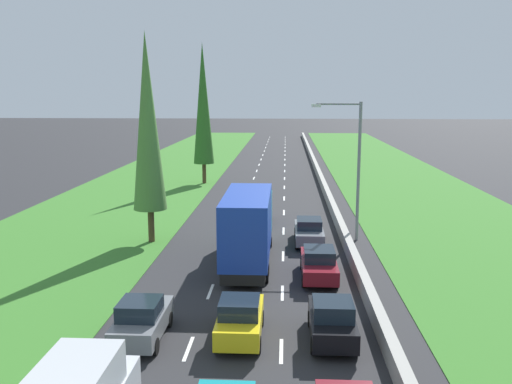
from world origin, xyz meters
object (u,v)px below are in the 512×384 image
at_px(black_hatchback_right_lane, 332,320).
at_px(grey_sedan_right_lane, 309,231).
at_px(street_light_mast, 354,161).
at_px(blue_box_truck_centre_lane, 248,226).
at_px(maroon_sedan_right_lane, 319,263).
at_px(poplar_tree_third, 203,104).
at_px(poplar_tree_second, 148,123).
at_px(yellow_hatchback_centre_lane, 240,318).
at_px(blue_hatchback_centre_lane, 260,212).
at_px(grey_hatchback_left_lane, 142,320).

height_order(black_hatchback_right_lane, grey_sedan_right_lane, black_hatchback_right_lane).
bearing_deg(street_light_mast, blue_box_truck_centre_lane, -139.78).
bearing_deg(maroon_sedan_right_lane, blue_box_truck_centre_lane, 149.47).
height_order(blue_box_truck_centre_lane, poplar_tree_third, poplar_tree_third).
height_order(maroon_sedan_right_lane, poplar_tree_second, poplar_tree_second).
relative_size(yellow_hatchback_centre_lane, street_light_mast, 0.43).
height_order(blue_hatchback_centre_lane, poplar_tree_second, poplar_tree_second).
bearing_deg(maroon_sedan_right_lane, yellow_hatchback_centre_lane, -115.70).
xyz_separation_m(black_hatchback_right_lane, poplar_tree_second, (-10.49, 13.70, 6.87)).
bearing_deg(blue_box_truck_centre_lane, poplar_tree_third, 103.57).
xyz_separation_m(poplar_tree_second, street_light_mast, (13.00, 1.19, -2.47)).
distance_m(yellow_hatchback_centre_lane, grey_sedan_right_lane, 14.35).
height_order(yellow_hatchback_centre_lane, poplar_tree_third, poplar_tree_third).
height_order(yellow_hatchback_centre_lane, poplar_tree_second, poplar_tree_second).
distance_m(yellow_hatchback_centre_lane, street_light_mast, 16.69).
distance_m(grey_sedan_right_lane, poplar_tree_third, 26.38).
relative_size(yellow_hatchback_centre_lane, black_hatchback_right_lane, 1.00).
height_order(black_hatchback_right_lane, poplar_tree_second, poplar_tree_second).
distance_m(yellow_hatchback_centre_lane, blue_hatchback_centre_lane, 19.41).
xyz_separation_m(yellow_hatchback_centre_lane, black_hatchback_right_lane, (3.57, 0.02, 0.00)).
distance_m(yellow_hatchback_centre_lane, black_hatchback_right_lane, 3.57).
relative_size(yellow_hatchback_centre_lane, blue_hatchback_centre_lane, 1.00).
bearing_deg(black_hatchback_right_lane, blue_box_truck_centre_lane, 112.34).
relative_size(grey_sedan_right_lane, poplar_tree_third, 0.30).
relative_size(grey_hatchback_left_lane, street_light_mast, 0.43).
height_order(grey_hatchback_left_lane, black_hatchback_right_lane, same).
distance_m(blue_hatchback_centre_lane, street_light_mast, 8.87).
bearing_deg(poplar_tree_third, grey_hatchback_left_lane, -85.14).
bearing_deg(black_hatchback_right_lane, street_light_mast, 80.46).
distance_m(poplar_tree_second, poplar_tree_third, 23.35).
bearing_deg(black_hatchback_right_lane, poplar_tree_second, 127.45).
xyz_separation_m(black_hatchback_right_lane, grey_sedan_right_lane, (-0.31, 13.96, -0.02)).
bearing_deg(poplar_tree_second, yellow_hatchback_centre_lane, -63.23).
xyz_separation_m(grey_hatchback_left_lane, poplar_tree_third, (-3.18, 37.42, 7.60)).
height_order(grey_hatchback_left_lane, blue_box_truck_centre_lane, blue_box_truck_centre_lane).
bearing_deg(yellow_hatchback_centre_lane, black_hatchback_right_lane, 0.35).
distance_m(grey_hatchback_left_lane, poplar_tree_second, 15.97).
bearing_deg(poplar_tree_second, grey_sedan_right_lane, 1.44).
relative_size(grey_sedan_right_lane, street_light_mast, 0.50).
relative_size(grey_hatchback_left_lane, blue_hatchback_centre_lane, 1.00).
height_order(black_hatchback_right_lane, poplar_tree_third, poplar_tree_third).
xyz_separation_m(grey_hatchback_left_lane, black_hatchback_right_lane, (7.37, 0.38, 0.00)).
bearing_deg(yellow_hatchback_centre_lane, poplar_tree_second, 116.77).
distance_m(yellow_hatchback_centre_lane, maroon_sedan_right_lane, 8.05).
xyz_separation_m(black_hatchback_right_lane, poplar_tree_third, (-10.55, 37.04, 7.60)).
distance_m(maroon_sedan_right_lane, poplar_tree_second, 14.06).
xyz_separation_m(grey_hatchback_left_lane, street_light_mast, (9.87, 15.27, 4.40)).
height_order(black_hatchback_right_lane, maroon_sedan_right_lane, black_hatchback_right_lane).
xyz_separation_m(grey_sedan_right_lane, street_light_mast, (2.82, 0.94, 4.42)).
bearing_deg(blue_box_truck_centre_lane, poplar_tree_second, 147.41).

